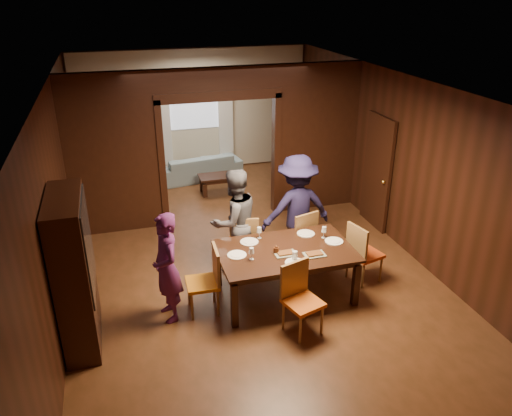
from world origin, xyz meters
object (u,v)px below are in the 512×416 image
object	(u,v)px
sofa	(198,166)
chair_far_r	(298,237)
person_purple	(167,268)
person_navy	(297,209)
chair_far_l	(244,241)
person_grey	(235,221)
coffee_table	(218,184)
chair_left	(202,281)
hutch	(74,272)
chair_right	(365,252)
dining_table	(285,272)
chair_near	(303,301)

from	to	relation	value
sofa	chair_far_r	bearing A→B (deg)	92.44
person_purple	person_navy	size ratio (longest dim) A/B	0.87
person_purple	chair_far_r	world-z (taller)	person_purple
chair_far_l	chair_far_r	bearing A→B (deg)	-176.08
person_grey	chair_far_r	bearing A→B (deg)	155.00
coffee_table	chair_left	xyz separation A→B (m)	(-1.12, -4.19, 0.28)
chair_left	hutch	distance (m)	1.69
person_navy	sofa	xyz separation A→B (m)	(-0.89, 4.14, -0.61)
coffee_table	chair_far_l	world-z (taller)	chair_far_l
chair_right	chair_far_r	distance (m)	1.11
dining_table	coffee_table	distance (m)	4.15
dining_table	chair_far_r	size ratio (longest dim) A/B	1.99
person_navy	chair_far_l	world-z (taller)	person_navy
sofa	chair_right	world-z (taller)	chair_right
person_grey	chair_right	distance (m)	2.06
sofa	chair_far_r	distance (m)	4.41
person_purple	coffee_table	size ratio (longest dim) A/B	1.95
person_grey	chair_left	world-z (taller)	person_grey
sofa	dining_table	world-z (taller)	dining_table
coffee_table	chair_far_l	xyz separation A→B (m)	(-0.27, -3.22, 0.28)
dining_table	chair_left	size ratio (longest dim) A/B	1.99
person_purple	chair_near	xyz separation A→B (m)	(1.63, -0.82, -0.29)
coffee_table	person_grey	bearing A→B (deg)	-97.28
dining_table	hutch	distance (m)	2.90
person_grey	chair_far_l	distance (m)	0.39
chair_left	chair_near	bearing A→B (deg)	57.34
person_purple	hutch	world-z (taller)	hutch
hutch	person_purple	bearing A→B (deg)	7.91
coffee_table	chair_far_r	xyz separation A→B (m)	(0.62, -3.33, 0.28)
person_grey	chair_far_l	bearing A→B (deg)	160.58
chair_far_l	hutch	world-z (taller)	hutch
sofa	chair_far_l	world-z (taller)	chair_far_l
chair_far_l	chair_right	bearing A→B (deg)	163.34
coffee_table	chair_right	size ratio (longest dim) A/B	0.82
person_grey	sofa	size ratio (longest dim) A/B	0.86
person_grey	chair_near	world-z (taller)	person_grey
hutch	chair_near	bearing A→B (deg)	-13.50
dining_table	chair_left	xyz separation A→B (m)	(-1.22, -0.05, 0.10)
chair_right	hutch	world-z (taller)	hutch
sofa	chair_far_l	xyz separation A→B (m)	(-0.02, -4.22, 0.20)
chair_far_l	chair_far_r	xyz separation A→B (m)	(0.89, -0.10, 0.00)
chair_left	chair_near	distance (m)	1.43
person_grey	chair_near	size ratio (longest dim) A/B	1.76
person_navy	chair_right	xyz separation A→B (m)	(0.78, -0.95, -0.42)
coffee_table	chair_right	world-z (taller)	chair_right
person_grey	chair_left	xyz separation A→B (m)	(-0.71, -0.97, -0.37)
dining_table	person_purple	bearing A→B (deg)	-178.10
chair_right	chair_left	bearing A→B (deg)	77.54
person_purple	dining_table	bearing A→B (deg)	81.14
sofa	hutch	world-z (taller)	hutch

